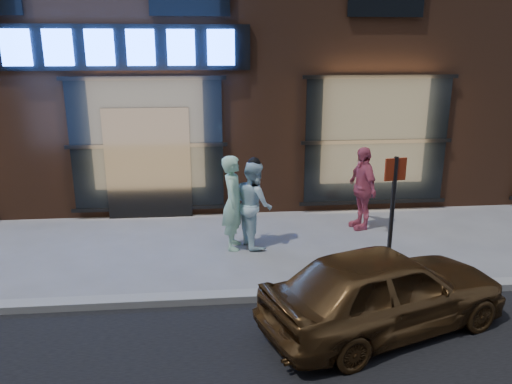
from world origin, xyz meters
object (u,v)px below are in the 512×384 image
Objects in this scene: man_cap at (254,204)px; gold_sedan at (385,290)px; sign_post at (392,211)px; man_bowtie at (233,203)px; passerby at (362,188)px.

gold_sedan is (1.45, -3.07, -0.24)m from man_cap.
man_bowtie is at bearing 131.55° from sign_post.
sign_post is (0.45, 1.12, 0.69)m from gold_sedan.
sign_post is at bearing -151.50° from man_cap.
gold_sedan is 1.61× the size of sign_post.
man_bowtie is at bearing -83.21° from passerby.
gold_sedan is at bearing -121.06° from sign_post.
man_bowtie is 1.03× the size of passerby.
passerby is 2.73m from sign_post.
gold_sedan is (1.83, -2.98, -0.30)m from man_bowtie.
man_cap reaches higher than gold_sedan.
sign_post reaches higher than man_bowtie.
passerby reaches higher than gold_sedan.
passerby is at bearing -65.95° from man_bowtie.
man_bowtie is 3.51m from gold_sedan.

